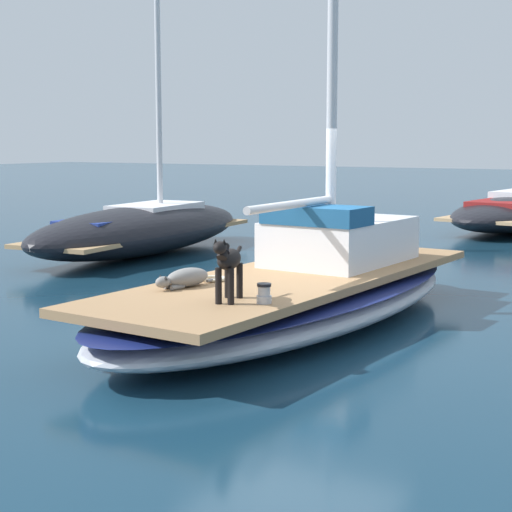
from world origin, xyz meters
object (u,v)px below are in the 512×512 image
(coiled_rope, at_px, (213,279))
(moored_boat_port_side, at_px, (142,228))
(dog_black, at_px, (228,262))
(sailboat_main, at_px, (296,299))
(dog_grey, at_px, (185,278))
(deck_winch, at_px, (264,294))

(coiled_rope, bearing_deg, moored_boat_port_side, 134.84)
(dog_black, xyz_separation_m, coiled_rope, (-0.86, 1.03, -0.40))
(sailboat_main, relative_size, dog_black, 8.03)
(coiled_rope, height_order, moored_boat_port_side, moored_boat_port_side)
(dog_grey, bearing_deg, coiled_rope, 86.47)
(sailboat_main, xyz_separation_m, moored_boat_port_side, (-5.86, 4.31, 0.20))
(sailboat_main, height_order, coiled_rope, coiled_rope)
(deck_winch, distance_m, coiled_rope, 1.53)
(dog_grey, distance_m, dog_black, 1.07)
(dog_grey, relative_size, coiled_rope, 2.91)
(moored_boat_port_side, bearing_deg, dog_black, -45.90)
(deck_winch, height_order, moored_boat_port_side, moored_boat_port_side)
(dog_black, relative_size, deck_winch, 4.38)
(sailboat_main, relative_size, moored_boat_port_side, 1.05)
(dog_black, distance_m, moored_boat_port_side, 8.78)
(dog_black, xyz_separation_m, deck_winch, (0.37, 0.12, -0.32))
(sailboat_main, distance_m, dog_black, 2.13)
(deck_winch, bearing_deg, sailboat_main, 107.95)
(dog_black, xyz_separation_m, moored_boat_port_side, (-6.10, 6.30, -0.54))
(dog_black, bearing_deg, moored_boat_port_side, 134.10)
(sailboat_main, bearing_deg, dog_black, -83.17)
(dog_black, height_order, moored_boat_port_side, moored_boat_port_side)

